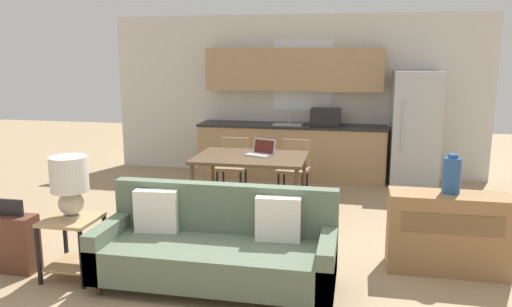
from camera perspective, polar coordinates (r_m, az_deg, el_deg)
name	(u,v)px	position (r m, az deg, el deg)	size (l,w,h in m)	color
ground_plane	(226,294)	(4.51, -3.49, -15.69)	(20.00, 20.00, 0.00)	#9E8460
wall_back	(295,95)	(8.60, 4.44, 6.64)	(6.40, 0.07, 2.70)	silver
kitchen_counter	(292,128)	(8.36, 4.19, 2.98)	(3.11, 0.65, 2.15)	tan
refrigerator	(415,129)	(8.24, 17.69, 2.72)	(0.72, 0.74, 1.79)	#B7BABC
dining_table	(251,161)	(6.33, -0.59, -0.88)	(1.39, 0.99, 0.78)	brown
couch	(217,248)	(4.56, -4.44, -10.73)	(2.11, 0.80, 0.87)	#3D2D1E
side_table	(72,238)	(4.97, -20.25, -9.00)	(0.47, 0.47, 0.57)	tan
table_lamp	(70,181)	(4.85, -20.54, -3.00)	(0.34, 0.34, 0.57)	#B2A893
credenza	(447,233)	(5.12, 21.03, -8.44)	(1.10, 0.40, 0.76)	olive
vase	(452,175)	(5.01, 21.46, -2.30)	(0.16, 0.16, 0.37)	#234C84
dining_chair_far_left	(233,163)	(7.25, -2.69, -1.13)	(0.42, 0.42, 0.85)	#997A56
dining_chair_far_right	(294,166)	(7.11, 4.39, -1.41)	(0.46, 0.46, 0.85)	#997A56
laptop	(261,151)	(6.38, 0.63, 0.27)	(0.39, 0.36, 0.20)	#B7BABC
suitcase	(14,243)	(5.35, -25.95, -9.14)	(0.44, 0.22, 0.71)	brown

